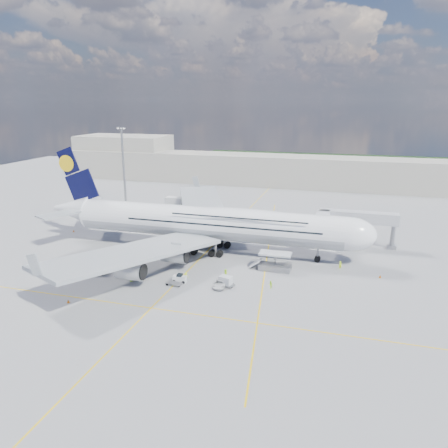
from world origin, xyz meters
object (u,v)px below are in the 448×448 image
(dolly_row_b, at_px, (88,268))
(cone_nose, at_px, (380,276))
(catering_truck_outer, at_px, (177,205))
(cone_wing_left_inner, at_px, (220,236))
(airliner, at_px, (208,222))
(crew_wing, at_px, (131,277))
(cone_wing_right_inner, at_px, (142,257))
(cargo_loader, at_px, (274,264))
(crew_loader, at_px, (270,285))
(dolly_nose_far, at_px, (226,281))
(crew_van, at_px, (226,274))
(crew_tug, at_px, (186,277))
(service_van, at_px, (220,284))
(cone_wing_right_outer, at_px, (68,301))
(dolly_back, at_px, (116,261))
(jet_bridge, at_px, (344,220))
(light_mast, at_px, (124,166))
(catering_truck_inner, at_px, (202,224))
(dolly_row_a, at_px, (98,268))
(cone_wing_left_outer, at_px, (172,223))
(cone_tail, at_px, (74,231))
(dolly_row_c, at_px, (115,266))
(crew_nose, at_px, (340,265))

(dolly_row_b, distance_m, cone_nose, 58.97)
(catering_truck_outer, xyz_separation_m, cone_wing_left_inner, (20.42, -20.93, -1.88))
(airliner, height_order, crew_wing, airliner)
(cone_wing_right_inner, bearing_deg, cone_nose, 3.52)
(cargo_loader, distance_m, crew_loader, 9.67)
(dolly_nose_far, distance_m, crew_van, 3.81)
(crew_tug, bearing_deg, service_van, -30.23)
(service_van, height_order, cone_wing_right_outer, service_van)
(cone_wing_left_inner, bearing_deg, cone_nose, -24.15)
(dolly_back, relative_size, cone_wing_right_outer, 5.91)
(jet_bridge, height_order, cone_wing_right_outer, jet_bridge)
(dolly_nose_far, bearing_deg, light_mast, 148.17)
(cargo_loader, bearing_deg, dolly_nose_far, -123.97)
(crew_tug, bearing_deg, catering_truck_inner, 81.74)
(dolly_nose_far, height_order, cone_wing_right_outer, dolly_nose_far)
(dolly_row_a, relative_size, cone_wing_right_inner, 6.86)
(cone_wing_left_inner, bearing_deg, dolly_back, -123.81)
(dolly_nose_far, distance_m, cone_wing_left_outer, 44.81)
(cone_wing_right_inner, bearing_deg, cone_tail, 153.92)
(dolly_row_c, height_order, crew_loader, dolly_row_c)
(catering_truck_outer, bearing_deg, dolly_row_b, -86.44)
(airliner, height_order, cargo_loader, airliner)
(dolly_nose_far, bearing_deg, cone_wing_right_inner, 172.09)
(cone_wing_right_outer, bearing_deg, crew_nose, 33.25)
(cargo_loader, xyz_separation_m, dolly_row_a, (-33.65, -12.05, -0.15))
(light_mast, distance_m, cone_wing_right_inner, 53.22)
(cone_wing_left_outer, xyz_separation_m, cone_tail, (-22.13, -14.11, -0.00))
(cone_wing_right_outer, bearing_deg, crew_van, 38.01)
(crew_van, relative_size, cone_wing_right_inner, 3.61)
(dolly_row_b, relative_size, crew_tug, 1.82)
(catering_truck_outer, xyz_separation_m, crew_nose, (50.69, -35.51, -1.24))
(cone_wing_left_outer, bearing_deg, catering_truck_inner, -15.68)
(jet_bridge, relative_size, cone_tail, 30.57)
(crew_nose, distance_m, cone_wing_left_inner, 33.61)
(cone_nose, bearing_deg, dolly_back, -172.52)
(dolly_nose_far, distance_m, cone_wing_right_outer, 28.06)
(service_van, distance_m, crew_van, 4.25)
(jet_bridge, bearing_deg, cone_wing_left_inner, 178.94)
(dolly_row_b, height_order, cone_wing_right_inner, cone_wing_right_inner)
(dolly_nose_far, distance_m, crew_nose, 25.16)
(dolly_row_c, bearing_deg, service_van, 9.63)
(light_mast, xyz_separation_m, crew_loader, (57.82, -51.71, -12.42))
(cone_wing_left_inner, relative_size, cone_wing_right_inner, 0.93)
(cargo_loader, height_order, catering_truck_inner, catering_truck_inner)
(dolly_back, bearing_deg, cone_wing_left_inner, 24.22)
(service_van, relative_size, crew_wing, 2.65)
(cargo_loader, xyz_separation_m, cone_wing_right_outer, (-31.37, -25.13, -0.95))
(dolly_row_c, height_order, cone_wing_right_inner, dolly_row_c)
(cone_wing_right_inner, bearing_deg, dolly_back, -135.89)
(dolly_back, distance_m, crew_loader, 34.60)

